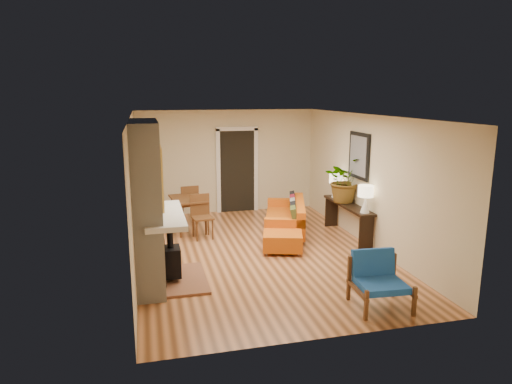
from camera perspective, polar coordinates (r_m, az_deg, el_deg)
room_shell at (r=11.17m, az=0.01°, el=3.18°), size 6.50×6.50×6.50m
fireplace at (r=7.28m, az=-13.14°, el=-2.04°), size 1.09×1.68×2.60m
sofa at (r=10.03m, az=4.07°, el=-3.20°), size 1.37×2.09×0.76m
ottoman at (r=8.89m, az=3.35°, el=-6.00°), size 0.93×0.93×0.38m
blue_chair at (r=6.87m, az=14.99°, el=-10.22°), size 0.79×0.78×0.78m
dining_table at (r=10.18m, az=-8.07°, el=-1.51°), size 0.87×1.74×0.92m
console_table at (r=9.80m, az=11.42°, el=-2.31°), size 0.34×1.85×0.72m
lamp_near at (r=9.05m, az=13.53°, el=-0.46°), size 0.30×0.30×0.54m
lamp_far at (r=10.29m, az=9.96°, el=1.21°), size 0.30×0.30×0.54m
houseplant at (r=9.84m, az=11.02°, el=1.55°), size 1.11×1.05×0.97m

